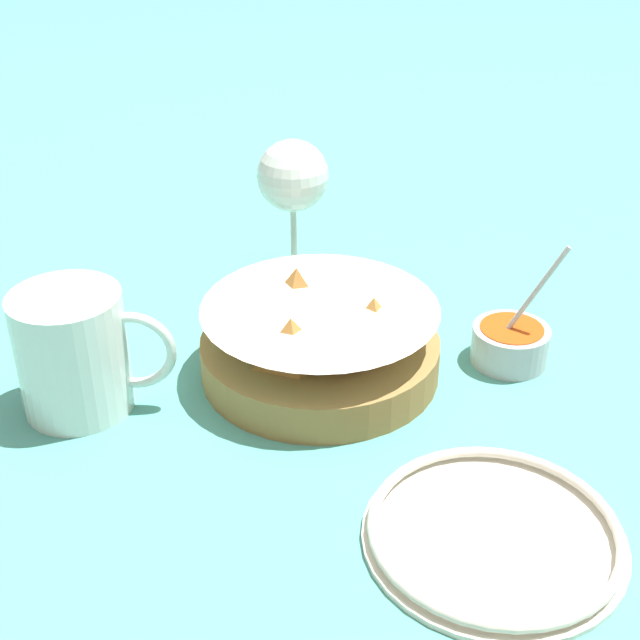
# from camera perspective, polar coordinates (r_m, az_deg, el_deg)

# --- Properties ---
(ground_plane) EXTENTS (4.00, 4.00, 0.00)m
(ground_plane) POSITION_cam_1_polar(r_m,az_deg,el_deg) (0.87, 1.92, -1.96)
(ground_plane) COLOR teal
(food_basket) EXTENTS (0.22, 0.22, 0.09)m
(food_basket) POSITION_cam_1_polar(r_m,az_deg,el_deg) (0.82, 0.04, -1.49)
(food_basket) COLOR olive
(food_basket) RESTS_ON ground_plane
(sauce_cup) EXTENTS (0.08, 0.07, 0.12)m
(sauce_cup) POSITION_cam_1_polar(r_m,az_deg,el_deg) (0.86, 12.08, -1.42)
(sauce_cup) COLOR #B7B7BC
(sauce_cup) RESTS_ON ground_plane
(wine_glass) EXTENTS (0.08, 0.08, 0.16)m
(wine_glass) POSITION_cam_1_polar(r_m,az_deg,el_deg) (0.95, -1.75, 8.87)
(wine_glass) COLOR silver
(wine_glass) RESTS_ON ground_plane
(beer_mug) EXTENTS (0.14, 0.10, 0.11)m
(beer_mug) POSITION_cam_1_polar(r_m,az_deg,el_deg) (0.79, -15.41, -2.26)
(beer_mug) COLOR silver
(beer_mug) RESTS_ON ground_plane
(side_plate) EXTENTS (0.19, 0.19, 0.01)m
(side_plate) POSITION_cam_1_polar(r_m,az_deg,el_deg) (0.67, 11.08, -13.24)
(side_plate) COLOR silver
(side_plate) RESTS_ON ground_plane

